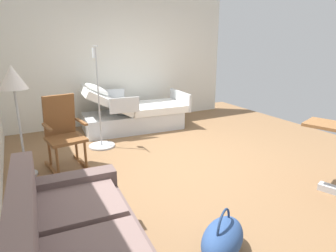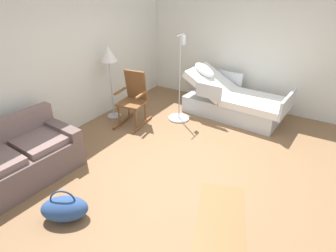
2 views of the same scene
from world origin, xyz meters
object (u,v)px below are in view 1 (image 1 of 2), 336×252
object	(u,v)px
hospital_bed	(133,115)
floor_lamp	(14,85)
duffel_bag	(223,239)
iv_pole	(101,133)
rocking_chair	(64,134)

from	to	relation	value
hospital_bed	floor_lamp	bearing A→B (deg)	123.17
duffel_bag	iv_pole	distance (m)	3.10
rocking_chair	iv_pole	world-z (taller)	iv_pole
iv_pole	duffel_bag	bearing A→B (deg)	-176.41
hospital_bed	rocking_chair	distance (m)	2.05
duffel_bag	floor_lamp	bearing A→B (deg)	29.77
hospital_bed	rocking_chair	world-z (taller)	rocking_chair
hospital_bed	iv_pole	distance (m)	1.12
floor_lamp	duffel_bag	distance (m)	3.02
floor_lamp	iv_pole	bearing A→B (deg)	-62.13
hospital_bed	duffel_bag	world-z (taller)	hospital_bed
hospital_bed	iv_pole	world-z (taller)	iv_pole
rocking_chair	hospital_bed	bearing A→B (deg)	-49.10
hospital_bed	floor_lamp	world-z (taller)	floor_lamp
hospital_bed	iv_pole	bearing A→B (deg)	129.62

